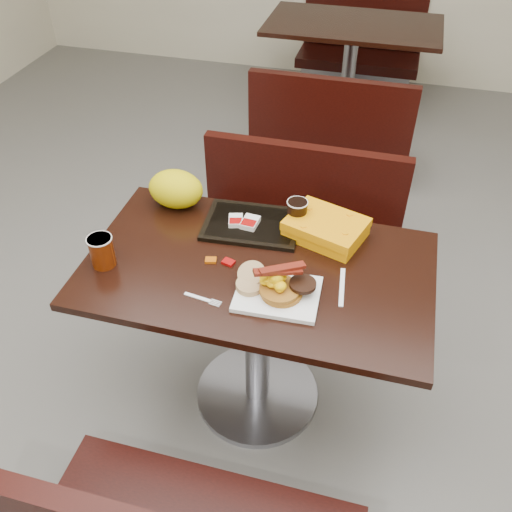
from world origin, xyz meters
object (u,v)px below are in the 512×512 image
(bench_far_s, at_px, (333,121))
(fork, at_px, (197,297))
(table_far, at_px, (348,76))
(tray, at_px, (252,224))
(hashbrown_sleeve_right, at_px, (250,222))
(table_near, at_px, (258,338))
(bench_near_n, at_px, (294,233))
(knife, at_px, (342,287))
(pancake_stack, at_px, (282,290))
(bench_far_n, at_px, (359,44))
(clamshell, at_px, (326,228))
(coffee_cup_near, at_px, (102,251))
(hashbrown_sleeve_left, at_px, (236,221))
(paper_bag, at_px, (176,189))
(platter, at_px, (278,294))
(coffee_cup_far, at_px, (297,213))

(bench_far_s, distance_m, fork, 2.14)
(table_far, bearing_deg, bench_far_s, -90.00)
(tray, distance_m, hashbrown_sleeve_right, 0.02)
(table_near, xyz_separation_m, fork, (-0.15, -0.20, 0.38))
(bench_near_n, height_order, knife, knife)
(table_near, relative_size, pancake_stack, 8.78)
(bench_near_n, xyz_separation_m, table_far, (0.00, 1.90, 0.02))
(table_far, relative_size, bench_far_n, 1.20)
(table_near, bearing_deg, clamshell, 48.65)
(bench_far_n, distance_m, coffee_cup_near, 3.49)
(hashbrown_sleeve_left, bearing_deg, pancake_stack, -67.30)
(hashbrown_sleeve_right, relative_size, paper_bag, 0.36)
(knife, distance_m, clamshell, 0.28)
(platter, bearing_deg, knife, 22.68)
(coffee_cup_near, height_order, hashbrown_sleeve_left, coffee_cup_near)
(table_far, relative_size, clamshell, 4.44)
(knife, bearing_deg, hashbrown_sleeve_left, -123.67)
(table_far, bearing_deg, fork, -93.07)
(bench_far_s, xyz_separation_m, tray, (-0.08, -1.69, 0.40))
(bench_far_s, relative_size, coffee_cup_far, 10.00)
(bench_near_n, relative_size, coffee_cup_far, 10.00)
(coffee_cup_near, relative_size, fork, 0.88)
(platter, distance_m, knife, 0.22)
(bench_near_n, xyz_separation_m, clamshell, (0.20, -0.48, 0.43))
(pancake_stack, height_order, coffee_cup_far, coffee_cup_far)
(table_far, xyz_separation_m, tray, (-0.08, -2.39, 0.38))
(coffee_cup_far, xyz_separation_m, clamshell, (0.11, -0.02, -0.03))
(hashbrown_sleeve_left, distance_m, hashbrown_sleeve_right, 0.06)
(coffee_cup_near, bearing_deg, pancake_stack, 0.07)
(paper_bag, bearing_deg, platter, -38.31)
(coffee_cup_near, bearing_deg, table_near, 13.67)
(table_near, distance_m, paper_bag, 0.66)
(bench_near_n, bearing_deg, coffee_cup_near, -122.03)
(knife, bearing_deg, coffee_cup_far, -148.54)
(tray, distance_m, paper_bag, 0.33)
(bench_far_s, distance_m, pancake_stack, 2.07)
(platter, bearing_deg, coffee_cup_near, 177.67)
(bench_near_n, relative_size, bench_far_n, 1.00)
(bench_far_s, bearing_deg, pancake_stack, -86.81)
(table_near, height_order, bench_far_s, table_near)
(platter, xyz_separation_m, fork, (-0.25, -0.08, -0.01))
(table_far, distance_m, fork, 2.83)
(paper_bag, bearing_deg, tray, -10.00)
(table_far, bearing_deg, platter, -87.91)
(table_near, xyz_separation_m, bench_far_s, (0.00, 1.90, -0.02))
(bench_far_n, xyz_separation_m, hashbrown_sleeve_right, (-0.08, -3.10, 0.42))
(knife, distance_m, hashbrown_sleeve_right, 0.44)
(platter, xyz_separation_m, hashbrown_sleeve_right, (-0.18, 0.32, 0.02))
(coffee_cup_near, relative_size, tray, 0.32)
(hashbrown_sleeve_left, bearing_deg, hashbrown_sleeve_right, -14.11)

